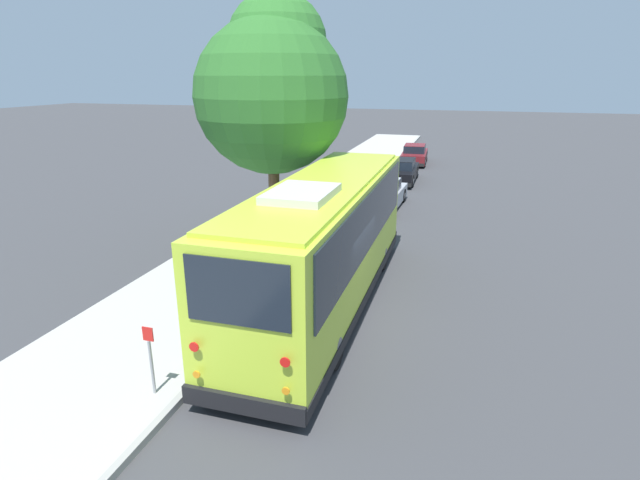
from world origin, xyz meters
name	(u,v)px	position (x,y,z in m)	size (l,w,h in m)	color
ground_plane	(335,318)	(0.00, 0.00, 0.00)	(160.00, 160.00, 0.00)	#3D3D3F
sidewalk_slab	(192,296)	(0.00, 4.15, 0.07)	(80.00, 4.27, 0.15)	#B2AFA8
curb_strip	(265,306)	(0.00, 1.95, 0.07)	(80.00, 0.14, 0.15)	#9D9A94
shuttle_bus	(325,237)	(0.71, 0.49, 1.94)	(10.54, 2.59, 3.61)	#BCDB38
parked_sedan_silver	(383,195)	(11.51, 0.77, 0.61)	(4.40, 1.80, 1.32)	#A8AAAF
parked_sedan_black	(401,171)	(17.70, 0.76, 0.62)	(4.47, 1.78, 1.33)	black
parked_sedan_maroon	(414,155)	(24.17, 0.73, 0.62)	(4.28, 1.82, 1.33)	maroon
street_tree	(273,85)	(4.96, 3.53, 5.64)	(5.12, 5.12, 8.47)	brown
sign_post_near	(151,360)	(-4.26, 2.46, 0.88)	(0.06, 0.22, 1.42)	gray
sign_post_far	(186,334)	(-3.03, 2.46, 0.76)	(0.06, 0.06, 1.23)	gray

